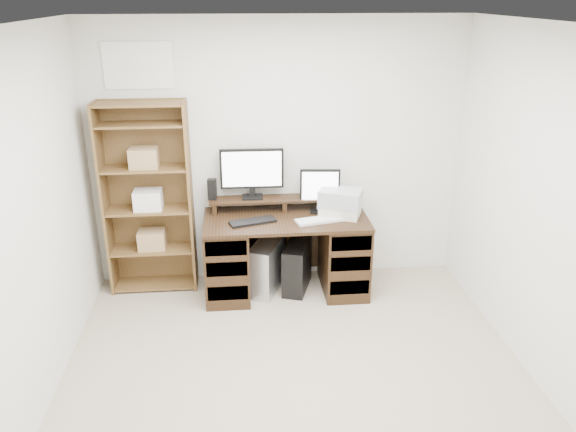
{
  "coord_description": "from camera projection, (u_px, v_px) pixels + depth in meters",
  "views": [
    {
      "loc": [
        -0.39,
        -3.1,
        2.68
      ],
      "look_at": [
        0.04,
        1.43,
        0.85
      ],
      "focal_mm": 35.0,
      "sensor_mm": 36.0,
      "label": 1
    }
  ],
  "objects": [
    {
      "name": "monitor_small",
      "position": [
        320.0,
        189.0,
        5.22
      ],
      "size": [
        0.37,
        0.15,
        0.41
      ],
      "rotation": [
        0.0,
        0.0,
        -0.09
      ],
      "color": "black",
      "rests_on": "desk"
    },
    {
      "name": "riser_shelf",
      "position": [
        284.0,
        200.0,
        5.3
      ],
      "size": [
        1.4,
        0.22,
        0.12
      ],
      "color": "black",
      "rests_on": "desk"
    },
    {
      "name": "desk",
      "position": [
        286.0,
        253.0,
        5.28
      ],
      "size": [
        1.5,
        0.7,
        0.75
      ],
      "color": "black",
      "rests_on": "ground"
    },
    {
      "name": "tower_silver",
      "position": [
        267.0,
        267.0,
        5.33
      ],
      "size": [
        0.39,
        0.53,
        0.49
      ],
      "primitive_type": "cube",
      "rotation": [
        0.0,
        0.0,
        -0.4
      ],
      "color": "#B4B6BB",
      "rests_on": "ground"
    },
    {
      "name": "bookshelf",
      "position": [
        148.0,
        197.0,
        5.17
      ],
      "size": [
        0.8,
        0.3,
        1.8
      ],
      "color": "brown",
      "rests_on": "ground"
    },
    {
      "name": "keyboard_white",
      "position": [
        322.0,
        220.0,
        5.06
      ],
      "size": [
        0.5,
        0.25,
        0.02
      ],
      "primitive_type": "cube",
      "rotation": [
        0.0,
        0.0,
        0.24
      ],
      "color": "silver",
      "rests_on": "desk"
    },
    {
      "name": "speaker",
      "position": [
        212.0,
        189.0,
        5.21
      ],
      "size": [
        0.09,
        0.09,
        0.2
      ],
      "primitive_type": "cube",
      "rotation": [
        0.0,
        0.0,
        -0.1
      ],
      "color": "black",
      "rests_on": "riser_shelf"
    },
    {
      "name": "room",
      "position": [
        303.0,
        242.0,
        3.44
      ],
      "size": [
        3.54,
        4.04,
        2.54
      ],
      "color": "tan",
      "rests_on": "ground"
    },
    {
      "name": "mouse",
      "position": [
        353.0,
        217.0,
        5.1
      ],
      "size": [
        0.11,
        0.09,
        0.04
      ],
      "primitive_type": "ellipsoid",
      "rotation": [
        0.0,
        0.0,
        0.22
      ],
      "color": "silver",
      "rests_on": "desk"
    },
    {
      "name": "printer",
      "position": [
        340.0,
        211.0,
        5.18
      ],
      "size": [
        0.43,
        0.38,
        0.09
      ],
      "primitive_type": "cube",
      "rotation": [
        0.0,
        0.0,
        -0.37
      ],
      "color": "beige",
      "rests_on": "desk"
    },
    {
      "name": "basket",
      "position": [
        341.0,
        198.0,
        5.13
      ],
      "size": [
        0.45,
        0.39,
        0.16
      ],
      "primitive_type": "cube",
      "rotation": [
        0.0,
        0.0,
        -0.38
      ],
      "color": "#A5AAB0",
      "rests_on": "printer"
    },
    {
      "name": "monitor_wide",
      "position": [
        252.0,
        171.0,
        5.2
      ],
      "size": [
        0.59,
        0.15,
        0.47
      ],
      "rotation": [
        0.0,
        0.0,
        -0.02
      ],
      "color": "black",
      "rests_on": "riser_shelf"
    },
    {
      "name": "keyboard_black",
      "position": [
        253.0,
        222.0,
        5.02
      ],
      "size": [
        0.44,
        0.25,
        0.02
      ],
      "primitive_type": "cube",
      "rotation": [
        0.0,
        0.0,
        0.29
      ],
      "color": "black",
      "rests_on": "desk"
    },
    {
      "name": "tower_black",
      "position": [
        297.0,
        267.0,
        5.36
      ],
      "size": [
        0.33,
        0.5,
        0.46
      ],
      "rotation": [
        0.0,
        0.0,
        -0.31
      ],
      "color": "black",
      "rests_on": "ground"
    }
  ]
}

